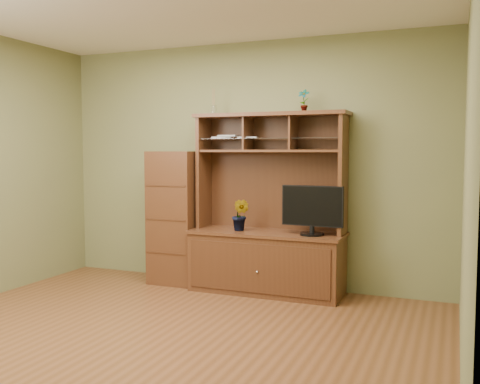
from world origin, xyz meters
The scene contains 8 objects.
room centered at (0.00, 0.00, 1.35)m, with size 4.54×4.04×2.74m.
media_hutch centered at (0.35, 1.73, 0.52)m, with size 1.66×0.61×1.90m.
monitor centered at (0.85, 1.65, 0.92)m, with size 0.64×0.24×0.50m.
orchid_plant centered at (0.07, 1.65, 0.82)m, with size 0.19×0.15×0.34m, color #2A511B.
top_plant centered at (0.71, 1.80, 2.02)m, with size 0.12×0.08×0.24m, color #276322.
reed_diffuser centered at (-0.31, 1.80, 2.01)m, with size 0.06×0.06×0.28m.
magazines centered at (-0.09, 1.81, 1.65)m, with size 0.55×0.22×0.04m.
side_cabinet centered at (-0.75, 1.74, 0.75)m, with size 0.53×0.49×1.49m.
Camera 1 is at (2.19, -3.58, 1.50)m, focal length 40.00 mm.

